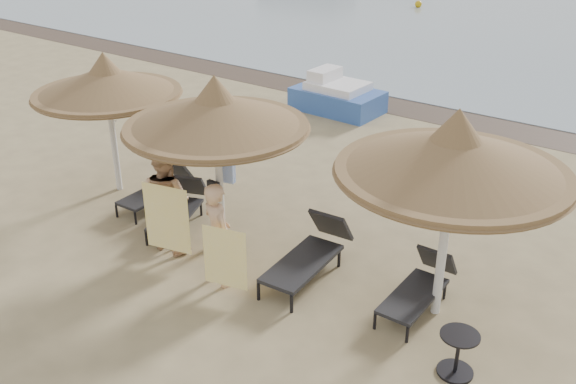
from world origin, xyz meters
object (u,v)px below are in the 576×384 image
palapa_center (216,113)px  palapa_right (454,155)px  palapa_left (106,82)px  lounger_far_left (160,187)px  person_left (166,191)px  person_right (218,227)px  pedal_boat (337,96)px  lounger_near_left (180,206)px  side_table (457,355)px  lounger_far_right (420,285)px  lounger_near_right (311,252)px

palapa_center → palapa_right: 3.99m
palapa_left → lounger_far_left: bearing=3.1°
person_left → person_right: size_ratio=1.07×
person_right → pedal_boat: bearing=-51.4°
palapa_left → palapa_center: palapa_center is taller
palapa_left → palapa_center: (3.24, -0.41, 0.14)m
lounger_near_left → person_left: person_left is taller
person_left → person_right: bearing=168.0°
palapa_center → lounger_near_left: bearing=174.7°
side_table → person_right: (-3.95, -0.20, 0.73)m
palapa_left → lounger_far_right: 7.20m
lounger_far_left → person_left: size_ratio=0.79×
person_left → person_right: 1.49m
side_table → lounger_near_left: bearing=171.6°
lounger_far_left → pedal_boat: 6.97m
lounger_near_right → pedal_boat: (-4.08, 7.33, 0.02)m
palapa_right → person_left: (-4.63, -0.98, -1.48)m
palapa_center → lounger_far_right: palapa_center is taller
lounger_near_left → person_left: size_ratio=0.83×
palapa_left → person_left: palapa_left is taller
palapa_right → person_right: (-3.18, -1.29, -1.55)m
palapa_center → person_right: (0.80, -0.96, -1.44)m
palapa_center → side_table: bearing=-9.1°
palapa_right → side_table: size_ratio=5.19×
person_right → palapa_left: bearing=-0.0°
lounger_near_right → person_left: 2.71m
lounger_near_right → person_right: person_right is taller
palapa_right → lounger_near_left: bearing=-177.5°
side_table → pedal_boat: size_ratio=0.25×
lounger_far_left → side_table: (6.81, -1.23, -0.05)m
lounger_near_left → side_table: (5.88, -0.87, -0.05)m
lounger_far_left → pedal_boat: pedal_boat is taller
palapa_right → person_left: size_ratio=1.49×
lounger_far_right → palapa_center: bearing=-174.5°
side_table → person_right: person_right is taller
lounger_near_left → lounger_far_right: lounger_near_left is taller
palapa_center → person_left: palapa_center is taller
pedal_boat → person_right: bearing=-68.1°
lounger_far_right → person_left: size_ratio=0.79×
lounger_near_left → pedal_boat: pedal_boat is taller
palapa_center → lounger_far_left: (-2.06, 0.47, -2.12)m
person_right → pedal_boat: 8.96m
palapa_right → lounger_far_left: palapa_right is taller
palapa_center → side_table: (4.75, -0.76, -2.17)m
person_left → side_table: bearing=179.0°
lounger_far_right → person_right: 3.25m
lounger_near_right → lounger_far_right: 1.86m
palapa_right → lounger_far_left: 6.44m
palapa_center → palapa_right: (3.98, 0.33, 0.11)m
palapa_center → person_right: bearing=-50.4°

